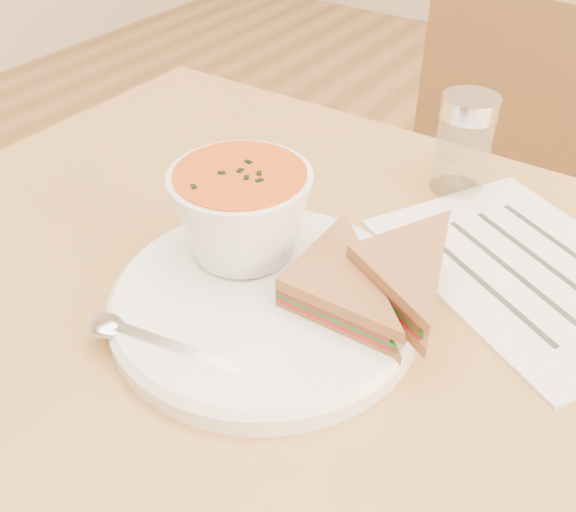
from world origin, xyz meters
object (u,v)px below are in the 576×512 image
Objects in this scene: chair_far at (447,235)px; soup_bowl at (242,217)px; plate at (265,303)px; condiment_shaker at (463,145)px.

soup_bowl is at bearing 97.23° from chair_far.
soup_bowl is (0.01, -0.63, 0.40)m from chair_far.
plate is 2.46× the size of condiment_shaker.
plate is 0.08m from soup_bowl.
chair_far is 0.75m from plate.
plate is 0.29m from condiment_shaker.
chair_far is at bearing 91.13° from soup_bowl.
condiment_shaker reaches higher than plate.
soup_bowl reaches higher than chair_far.
plate is 2.14× the size of soup_bowl.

